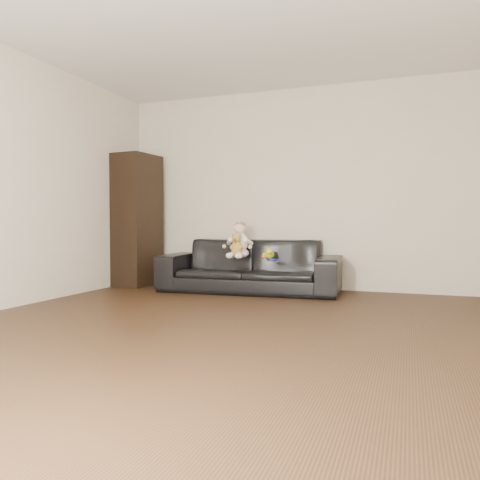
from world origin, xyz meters
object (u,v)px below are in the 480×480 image
at_px(baby, 240,242).
at_px(toy_blue_disc, 273,259).
at_px(toy_rattle, 264,256).
at_px(toy_green, 269,255).
at_px(teddy_bear, 237,245).
at_px(sofa, 250,266).
at_px(cabinet, 137,220).

relative_size(baby, toy_blue_disc, 4.24).
relative_size(baby, toy_rattle, 7.62).
relative_size(baby, toy_green, 3.06).
bearing_deg(toy_rattle, teddy_bear, -158.84).
distance_m(toy_green, toy_rattle, 0.07).
height_order(toy_rattle, toy_blue_disc, toy_rattle).
bearing_deg(sofa, toy_blue_disc, -40.57).
bearing_deg(teddy_bear, toy_rattle, 18.16).
height_order(cabinet, toy_green, cabinet).
bearing_deg(cabinet, toy_blue_disc, -4.81).
distance_m(cabinet, toy_green, 1.99).
bearing_deg(teddy_bear, baby, 91.17).
bearing_deg(toy_green, toy_rattle, -169.59).
distance_m(teddy_bear, toy_green, 0.41).
relative_size(toy_rattle, toy_blue_disc, 0.56).
bearing_deg(baby, toy_green, -9.34).
height_order(teddy_bear, toy_blue_disc, teddy_bear).
xyz_separation_m(toy_green, toy_rattle, (-0.06, -0.01, -0.02)).
height_order(baby, teddy_bear, baby).
xyz_separation_m(sofa, toy_blue_disc, (0.38, -0.29, 0.11)).
distance_m(toy_green, toy_blue_disc, 0.19).
bearing_deg(toy_green, toy_blue_disc, -60.09).
distance_m(sofa, baby, 0.33).
relative_size(sofa, toy_green, 15.11).
relative_size(sofa, cabinet, 1.24).
bearing_deg(baby, cabinet, 165.43).
bearing_deg(cabinet, teddy_bear, -6.48).
distance_m(sofa, teddy_bear, 0.38).
relative_size(cabinet, toy_blue_disc, 16.91).
relative_size(teddy_bear, toy_green, 1.70).
xyz_separation_m(baby, toy_blue_disc, (0.47, -0.17, -0.19)).
distance_m(teddy_bear, toy_rattle, 0.36).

